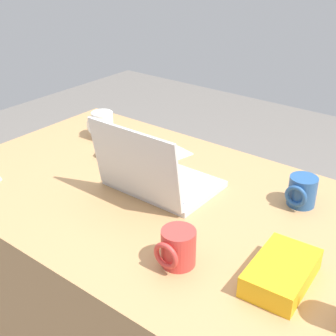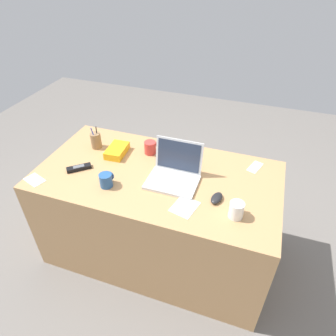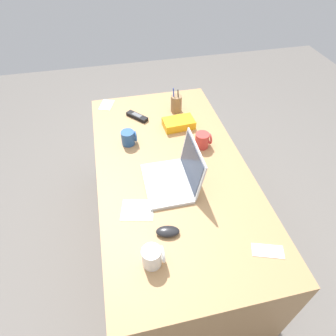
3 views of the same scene
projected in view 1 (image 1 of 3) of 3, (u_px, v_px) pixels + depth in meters
desk at (184, 306)px, 1.47m from camera, size 1.58×0.83×0.76m
laptop at (155, 177)px, 1.35m from camera, size 0.31×0.27×0.24m
computer_mouse at (109, 149)px, 1.59m from camera, size 0.08×0.12×0.03m
coffee_mug_white at (102, 125)px, 1.71m from camera, size 0.08×0.09×0.10m
coffee_mug_tall at (177, 248)px, 1.05m from camera, size 0.08×0.09×0.09m
coffee_mug_spare at (302, 191)px, 1.28m from camera, size 0.08×0.09×0.09m
snack_bag at (281, 272)px, 1.00m from camera, size 0.13×0.20×0.05m
paper_note_near_laptop at (165, 154)px, 1.59m from camera, size 0.16×0.18×0.00m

